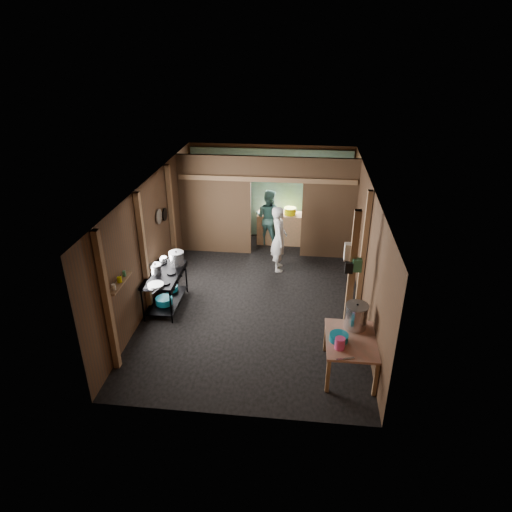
# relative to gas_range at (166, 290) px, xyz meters

# --- Properties ---
(floor) EXTENTS (4.50, 7.00, 0.00)m
(floor) POSITION_rel_gas_range_xyz_m (1.88, 0.60, -0.40)
(floor) COLOR black
(floor) RESTS_ON ground
(ceiling) EXTENTS (4.50, 7.00, 0.00)m
(ceiling) POSITION_rel_gas_range_xyz_m (1.88, 0.60, 2.20)
(ceiling) COLOR #39352E
(ceiling) RESTS_ON ground
(wall_back) EXTENTS (4.50, 0.00, 2.60)m
(wall_back) POSITION_rel_gas_range_xyz_m (1.88, 4.10, 0.90)
(wall_back) COLOR #53321D
(wall_back) RESTS_ON ground
(wall_front) EXTENTS (4.50, 0.00, 2.60)m
(wall_front) POSITION_rel_gas_range_xyz_m (1.88, -2.90, 0.90)
(wall_front) COLOR #53321D
(wall_front) RESTS_ON ground
(wall_left) EXTENTS (0.00, 7.00, 2.60)m
(wall_left) POSITION_rel_gas_range_xyz_m (-0.37, 0.60, 0.90)
(wall_left) COLOR #53321D
(wall_left) RESTS_ON ground
(wall_right) EXTENTS (0.00, 7.00, 2.60)m
(wall_right) POSITION_rel_gas_range_xyz_m (4.13, 0.60, 0.90)
(wall_right) COLOR #53321D
(wall_right) RESTS_ON ground
(partition_left) EXTENTS (1.85, 0.10, 2.60)m
(partition_left) POSITION_rel_gas_range_xyz_m (0.55, 2.80, 0.90)
(partition_left) COLOR #4B3823
(partition_left) RESTS_ON floor
(partition_right) EXTENTS (1.35, 0.10, 2.60)m
(partition_right) POSITION_rel_gas_range_xyz_m (3.46, 2.80, 0.90)
(partition_right) COLOR #4B3823
(partition_right) RESTS_ON floor
(partition_header) EXTENTS (1.30, 0.10, 0.60)m
(partition_header) POSITION_rel_gas_range_xyz_m (2.13, 2.80, 1.90)
(partition_header) COLOR #4B3823
(partition_header) RESTS_ON wall_back
(turquoise_panel) EXTENTS (4.40, 0.06, 2.50)m
(turquoise_panel) POSITION_rel_gas_range_xyz_m (1.88, 4.04, 0.85)
(turquoise_panel) COLOR #6CA7A6
(turquoise_panel) RESTS_ON wall_back
(back_counter) EXTENTS (1.20, 0.50, 0.85)m
(back_counter) POSITION_rel_gas_range_xyz_m (2.18, 3.55, 0.03)
(back_counter) COLOR #A56D48
(back_counter) RESTS_ON floor
(wall_clock) EXTENTS (0.20, 0.03, 0.20)m
(wall_clock) POSITION_rel_gas_range_xyz_m (2.13, 4.00, 1.50)
(wall_clock) COLOR white
(wall_clock) RESTS_ON wall_back
(post_left_a) EXTENTS (0.10, 0.12, 2.60)m
(post_left_a) POSITION_rel_gas_range_xyz_m (-0.30, -2.00, 0.90)
(post_left_a) COLOR #A56D48
(post_left_a) RESTS_ON floor
(post_left_b) EXTENTS (0.10, 0.12, 2.60)m
(post_left_b) POSITION_rel_gas_range_xyz_m (-0.30, -0.20, 0.90)
(post_left_b) COLOR #A56D48
(post_left_b) RESTS_ON floor
(post_left_c) EXTENTS (0.10, 0.12, 2.60)m
(post_left_c) POSITION_rel_gas_range_xyz_m (-0.30, 1.80, 0.90)
(post_left_c) COLOR #A56D48
(post_left_c) RESTS_ON floor
(post_right) EXTENTS (0.10, 0.12, 2.60)m
(post_right) POSITION_rel_gas_range_xyz_m (4.06, 0.40, 0.90)
(post_right) COLOR #A56D48
(post_right) RESTS_ON floor
(post_free) EXTENTS (0.12, 0.12, 2.60)m
(post_free) POSITION_rel_gas_range_xyz_m (3.73, -0.70, 0.90)
(post_free) COLOR #A56D48
(post_free) RESTS_ON floor
(cross_beam) EXTENTS (4.40, 0.12, 0.12)m
(cross_beam) POSITION_rel_gas_range_xyz_m (1.88, 2.75, 1.65)
(cross_beam) COLOR #A56D48
(cross_beam) RESTS_ON wall_left
(pan_lid_big) EXTENTS (0.03, 0.34, 0.34)m
(pan_lid_big) POSITION_rel_gas_range_xyz_m (-0.33, 1.00, 1.25)
(pan_lid_big) COLOR gray
(pan_lid_big) RESTS_ON wall_left
(pan_lid_small) EXTENTS (0.03, 0.30, 0.30)m
(pan_lid_small) POSITION_rel_gas_range_xyz_m (-0.33, 1.40, 1.15)
(pan_lid_small) COLOR black
(pan_lid_small) RESTS_ON wall_left
(wall_shelf) EXTENTS (0.14, 0.80, 0.03)m
(wall_shelf) POSITION_rel_gas_range_xyz_m (-0.27, -1.50, 1.00)
(wall_shelf) COLOR #A56D48
(wall_shelf) RESTS_ON wall_left
(jar_white) EXTENTS (0.07, 0.07, 0.10)m
(jar_white) POSITION_rel_gas_range_xyz_m (-0.27, -1.75, 1.07)
(jar_white) COLOR white
(jar_white) RESTS_ON wall_shelf
(jar_yellow) EXTENTS (0.08, 0.08, 0.10)m
(jar_yellow) POSITION_rel_gas_range_xyz_m (-0.27, -1.50, 1.07)
(jar_yellow) COLOR #C6C201
(jar_yellow) RESTS_ON wall_shelf
(jar_green) EXTENTS (0.06, 0.06, 0.10)m
(jar_green) POSITION_rel_gas_range_xyz_m (-0.27, -1.28, 1.07)
(jar_green) COLOR #3C885B
(jar_green) RESTS_ON wall_shelf
(bag_white) EXTENTS (0.22, 0.15, 0.32)m
(bag_white) POSITION_rel_gas_range_xyz_m (3.68, -0.62, 1.38)
(bag_white) COLOR white
(bag_white) RESTS_ON post_free
(bag_green) EXTENTS (0.16, 0.12, 0.24)m
(bag_green) POSITION_rel_gas_range_xyz_m (3.80, -0.76, 1.20)
(bag_green) COLOR #3C885B
(bag_green) RESTS_ON post_free
(bag_black) EXTENTS (0.14, 0.10, 0.20)m
(bag_black) POSITION_rel_gas_range_xyz_m (3.66, -0.78, 1.15)
(bag_black) COLOR black
(bag_black) RESTS_ON post_free
(gas_range) EXTENTS (0.69, 1.34, 0.79)m
(gas_range) POSITION_rel_gas_range_xyz_m (0.00, 0.00, 0.00)
(gas_range) COLOR black
(gas_range) RESTS_ON floor
(prep_table) EXTENTS (0.84, 1.15, 0.68)m
(prep_table) POSITION_rel_gas_range_xyz_m (3.71, -1.69, -0.06)
(prep_table) COLOR tan
(prep_table) RESTS_ON floor
(stove_pot_large) EXTENTS (0.32, 0.32, 0.32)m
(stove_pot_large) POSITION_rel_gas_range_xyz_m (0.17, 0.40, 0.54)
(stove_pot_large) COLOR #BBBBBF
(stove_pot_large) RESTS_ON gas_range
(stove_pot_med) EXTENTS (0.33, 0.33, 0.22)m
(stove_pot_med) POSITION_rel_gas_range_xyz_m (-0.17, -0.00, 0.49)
(stove_pot_med) COLOR #BBBBBF
(stove_pot_med) RESTS_ON gas_range
(stove_saucepan) EXTENTS (0.19, 0.19, 0.10)m
(stove_saucepan) POSITION_rel_gas_range_xyz_m (-0.17, 0.52, 0.45)
(stove_saucepan) COLOR #BBBBBF
(stove_saucepan) RESTS_ON gas_range
(frying_pan) EXTENTS (0.47, 0.61, 0.07)m
(frying_pan) POSITION_rel_gas_range_xyz_m (0.00, -0.55, 0.42)
(frying_pan) COLOR gray
(frying_pan) RESTS_ON gas_range
(blue_tub_front) EXTENTS (0.35, 0.35, 0.14)m
(blue_tub_front) POSITION_rel_gas_range_xyz_m (0.00, -0.16, -0.17)
(blue_tub_front) COLOR #0E748C
(blue_tub_front) RESTS_ON gas_range
(blue_tub_back) EXTENTS (0.29, 0.29, 0.11)m
(blue_tub_back) POSITION_rel_gas_range_xyz_m (0.00, 0.38, -0.19)
(blue_tub_back) COLOR #0E748C
(blue_tub_back) RESTS_ON gas_range
(stock_pot) EXTENTS (0.40, 0.40, 0.47)m
(stock_pot) POSITION_rel_gas_range_xyz_m (3.80, -1.33, 0.50)
(stock_pot) COLOR #BBBBBF
(stock_pot) RESTS_ON prep_table
(wash_basin) EXTENTS (0.32, 0.32, 0.12)m
(wash_basin) POSITION_rel_gas_range_xyz_m (3.50, -1.75, 0.34)
(wash_basin) COLOR #0E748C
(wash_basin) RESTS_ON prep_table
(pink_bucket) EXTENTS (0.19, 0.19, 0.20)m
(pink_bucket) POSITION_rel_gas_range_xyz_m (3.50, -1.96, 0.38)
(pink_bucket) COLOR #F1488E
(pink_bucket) RESTS_ON prep_table
(knife) EXTENTS (0.30, 0.11, 0.01)m
(knife) POSITION_rel_gas_range_xyz_m (3.58, -2.22, 0.29)
(knife) COLOR #BBBBBF
(knife) RESTS_ON prep_table
(yellow_tub) EXTENTS (0.33, 0.33, 0.18)m
(yellow_tub) POSITION_rel_gas_range_xyz_m (2.46, 3.55, 0.54)
(yellow_tub) COLOR #C6C201
(yellow_tub) RESTS_ON back_counter
(red_cup) EXTENTS (0.12, 0.12, 0.14)m
(red_cup) POSITION_rel_gas_range_xyz_m (1.99, 3.55, 0.52)
(red_cup) COLOR maroon
(red_cup) RESTS_ON back_counter
(cook) EXTENTS (0.46, 0.64, 1.63)m
(cook) POSITION_rel_gas_range_xyz_m (2.26, 1.96, 0.42)
(cook) COLOR white
(cook) RESTS_ON floor
(worker_back) EXTENTS (0.90, 0.80, 1.55)m
(worker_back) POSITION_rel_gas_range_xyz_m (1.88, 3.45, 0.38)
(worker_back) COLOR #42756F
(worker_back) RESTS_ON floor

